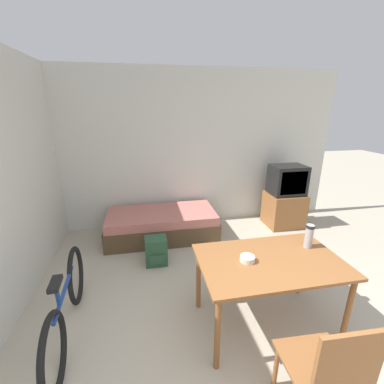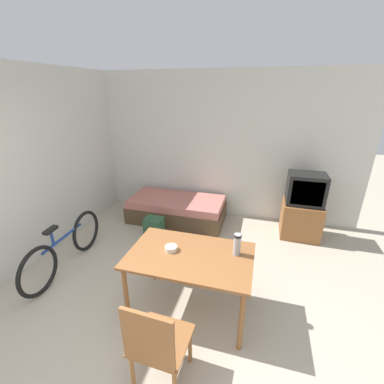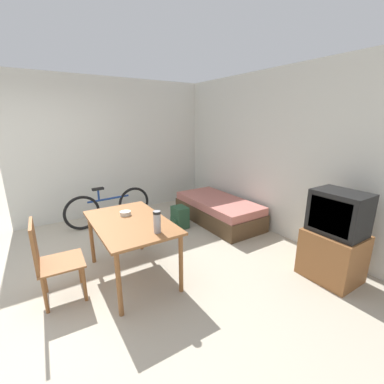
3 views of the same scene
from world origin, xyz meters
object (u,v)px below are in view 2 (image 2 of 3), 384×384
object	(u,v)px
dining_table	(190,261)
mate_bowl	(171,248)
tv	(303,208)
backpack	(154,229)
thermos_flask	(237,243)
daybed	(177,209)
bicycle	(65,248)
wooden_chair	(155,343)

from	to	relation	value
dining_table	mate_bowl	bearing A→B (deg)	174.88
tv	backpack	bearing A→B (deg)	-161.29
dining_table	thermos_flask	size ratio (longest dim) A/B	5.43
dining_table	daybed	bearing A→B (deg)	112.82
dining_table	mate_bowl	distance (m)	0.24
bicycle	backpack	world-z (taller)	bicycle
dining_table	bicycle	world-z (taller)	dining_table
tv	mate_bowl	xyz separation A→B (m)	(-1.58, -2.04, 0.25)
mate_bowl	wooden_chair	bearing A→B (deg)	-78.02
wooden_chair	thermos_flask	distance (m)	1.20
mate_bowl	backpack	size ratio (longest dim) A/B	0.35
mate_bowl	thermos_flask	bearing A→B (deg)	9.82
thermos_flask	backpack	world-z (taller)	thermos_flask
bicycle	backpack	distance (m)	1.35
tv	dining_table	world-z (taller)	tv
wooden_chair	backpack	world-z (taller)	wooden_chair
dining_table	wooden_chair	size ratio (longest dim) A/B	1.42
dining_table	wooden_chair	bearing A→B (deg)	-91.72
tv	dining_table	size ratio (longest dim) A/B	0.85
wooden_chair	dining_table	bearing A→B (deg)	88.28
mate_bowl	tv	bearing A→B (deg)	52.14
tv	dining_table	distance (m)	2.47
daybed	wooden_chair	bearing A→B (deg)	-74.17
wooden_chair	thermos_flask	xyz separation A→B (m)	(0.50, 1.03, 0.36)
wooden_chair	mate_bowl	world-z (taller)	wooden_chair
backpack	wooden_chair	bearing A→B (deg)	-65.74
tv	thermos_flask	bearing A→B (deg)	-114.98
daybed	dining_table	xyz separation A→B (m)	(0.85, -2.03, 0.44)
tv	bicycle	size ratio (longest dim) A/B	0.69
daybed	thermos_flask	distance (m)	2.40
thermos_flask	mate_bowl	xyz separation A→B (m)	(-0.69, -0.12, -0.11)
mate_bowl	dining_table	bearing A→B (deg)	-5.12
tv	backpack	distance (m)	2.51
dining_table	bicycle	xyz separation A→B (m)	(-1.87, 0.24, -0.33)
thermos_flask	tv	bearing A→B (deg)	65.02
bicycle	backpack	size ratio (longest dim) A/B	4.12
dining_table	backpack	xyz separation A→B (m)	(-0.99, 1.26, -0.47)
backpack	dining_table	bearing A→B (deg)	-51.70
daybed	mate_bowl	bearing A→B (deg)	-72.48
tv	bicycle	bearing A→B (deg)	-150.68
tv	mate_bowl	distance (m)	2.59
dining_table	thermos_flask	bearing A→B (deg)	16.45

